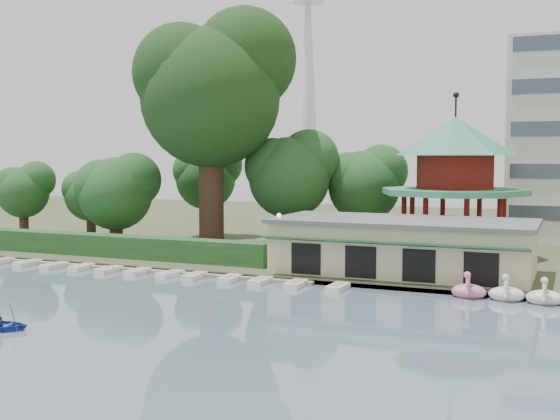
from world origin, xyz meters
The scene contains 13 objects.
ground_plane centered at (0.00, 0.00, 0.00)m, with size 220.00×220.00×0.00m, color slate.
shore centered at (0.00, 52.00, 0.20)m, with size 220.00×70.00×0.40m, color #424930.
embankment centered at (0.00, 17.30, 0.15)m, with size 220.00×0.60×0.30m, color gray.
dock centered at (-12.00, 17.20, 0.12)m, with size 34.00×1.60×0.24m, color gray.
boathouse centered at (10.00, 21.97, 2.37)m, with size 18.60×9.39×3.90m.
pavilion centered at (12.00, 32.00, 7.48)m, with size 12.40×12.40×13.50m.
broadcast_tower centered at (-42.00, 140.00, 33.98)m, with size 8.00×8.00×96.00m.
hedge centered at (-15.00, 20.50, 1.30)m, with size 30.00×2.00×1.80m, color #235224.
lamp_post centered at (1.50, 19.00, 3.34)m, with size 0.36×0.36×4.28m.
big_tree centered at (-8.83, 28.20, 15.16)m, with size 13.81×12.86×21.87m.
small_trees centered at (-10.63, 31.69, 6.43)m, with size 39.61×16.96×10.91m.
swan_boats centered at (20.78, 16.64, 0.40)m, with size 13.03×2.08×1.92m.
moored_rowboats centered at (-10.10, 15.87, 0.18)m, with size 35.08×2.66×0.36m.
Camera 1 is at (21.45, -27.95, 8.94)m, focal length 45.00 mm.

